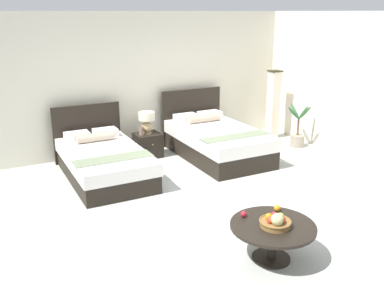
{
  "coord_description": "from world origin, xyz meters",
  "views": [
    {
      "loc": [
        -3.03,
        -4.96,
        2.67
      ],
      "look_at": [
        -0.07,
        0.48,
        0.75
      ],
      "focal_mm": 39.99,
      "sensor_mm": 36.0,
      "label": 1
    }
  ],
  "objects_px": {
    "table_lamp": "(147,121)",
    "coffee_table": "(273,231)",
    "bed_near_window": "(103,161)",
    "bed_near_corner": "(216,141)",
    "loose_apple": "(244,214)",
    "fruit_bowl": "(275,221)",
    "floor_lamp_corner": "(273,105)",
    "nightstand": "(148,145)",
    "loose_orange": "(277,208)",
    "potted_palm": "(297,134)",
    "vase": "(141,131)"
  },
  "relations": [
    {
      "from": "loose_apple",
      "to": "floor_lamp_corner",
      "type": "relative_size",
      "value": 0.05
    },
    {
      "from": "nightstand",
      "to": "table_lamp",
      "type": "bearing_deg",
      "value": 90.0
    },
    {
      "from": "fruit_bowl",
      "to": "potted_palm",
      "type": "distance_m",
      "value": 4.45
    },
    {
      "from": "coffee_table",
      "to": "bed_near_window",
      "type": "bearing_deg",
      "value": 104.72
    },
    {
      "from": "bed_near_window",
      "to": "fruit_bowl",
      "type": "bearing_deg",
      "value": -75.66
    },
    {
      "from": "vase",
      "to": "nightstand",
      "type": "bearing_deg",
      "value": 15.61
    },
    {
      "from": "fruit_bowl",
      "to": "floor_lamp_corner",
      "type": "bearing_deg",
      "value": 51.57
    },
    {
      "from": "bed_near_corner",
      "to": "potted_palm",
      "type": "height_order",
      "value": "bed_near_corner"
    },
    {
      "from": "coffee_table",
      "to": "vase",
      "type": "bearing_deg",
      "value": 89.37
    },
    {
      "from": "coffee_table",
      "to": "floor_lamp_corner",
      "type": "distance_m",
      "value": 4.94
    },
    {
      "from": "bed_near_window",
      "to": "table_lamp",
      "type": "xyz_separation_m",
      "value": [
        1.07,
        0.64,
        0.42
      ]
    },
    {
      "from": "bed_near_window",
      "to": "potted_palm",
      "type": "relative_size",
      "value": 2.4
    },
    {
      "from": "table_lamp",
      "to": "nightstand",
      "type": "bearing_deg",
      "value": -90.0
    },
    {
      "from": "bed_near_corner",
      "to": "loose_apple",
      "type": "height_order",
      "value": "bed_near_corner"
    },
    {
      "from": "bed_near_window",
      "to": "vase",
      "type": "height_order",
      "value": "bed_near_window"
    },
    {
      "from": "fruit_bowl",
      "to": "loose_orange",
      "type": "distance_m",
      "value": 0.39
    },
    {
      "from": "nightstand",
      "to": "potted_palm",
      "type": "relative_size",
      "value": 0.53
    },
    {
      "from": "loose_orange",
      "to": "potted_palm",
      "type": "xyz_separation_m",
      "value": [
        2.88,
        2.85,
        -0.21
      ]
    },
    {
      "from": "bed_near_corner",
      "to": "fruit_bowl",
      "type": "xyz_separation_m",
      "value": [
        -1.34,
        -3.4,
        0.18
      ]
    },
    {
      "from": "loose_apple",
      "to": "floor_lamp_corner",
      "type": "bearing_deg",
      "value": 47.34
    },
    {
      "from": "bed_near_window",
      "to": "vase",
      "type": "distance_m",
      "value": 1.12
    },
    {
      "from": "bed_near_corner",
      "to": "vase",
      "type": "xyz_separation_m",
      "value": [
        -1.29,
        0.58,
        0.22
      ]
    },
    {
      "from": "vase",
      "to": "floor_lamp_corner",
      "type": "xyz_separation_m",
      "value": [
        3.04,
        -0.09,
        0.2
      ]
    },
    {
      "from": "loose_orange",
      "to": "floor_lamp_corner",
      "type": "xyz_separation_m",
      "value": [
        2.83,
        3.6,
        0.27
      ]
    },
    {
      "from": "fruit_bowl",
      "to": "floor_lamp_corner",
      "type": "distance_m",
      "value": 4.98
    },
    {
      "from": "potted_palm",
      "to": "bed_near_window",
      "type": "bearing_deg",
      "value": 176.19
    },
    {
      "from": "nightstand",
      "to": "loose_apple",
      "type": "bearing_deg",
      "value": -95.66
    },
    {
      "from": "bed_near_window",
      "to": "loose_orange",
      "type": "xyz_separation_m",
      "value": [
        1.13,
        -3.12,
        0.19
      ]
    },
    {
      "from": "coffee_table",
      "to": "loose_apple",
      "type": "height_order",
      "value": "loose_apple"
    },
    {
      "from": "potted_palm",
      "to": "loose_orange",
      "type": "bearing_deg",
      "value": -135.35
    },
    {
      "from": "nightstand",
      "to": "table_lamp",
      "type": "relative_size",
      "value": 1.15
    },
    {
      "from": "loose_orange",
      "to": "loose_apple",
      "type": "bearing_deg",
      "value": 170.75
    },
    {
      "from": "table_lamp",
      "to": "potted_palm",
      "type": "bearing_deg",
      "value": -17.06
    },
    {
      "from": "loose_orange",
      "to": "nightstand",
      "type": "bearing_deg",
      "value": 91.02
    },
    {
      "from": "bed_near_corner",
      "to": "loose_apple",
      "type": "xyz_separation_m",
      "value": [
        -1.51,
        -3.04,
        0.15
      ]
    },
    {
      "from": "floor_lamp_corner",
      "to": "bed_near_window",
      "type": "bearing_deg",
      "value": -173.0
    },
    {
      "from": "nightstand",
      "to": "coffee_table",
      "type": "xyz_separation_m",
      "value": [
        -0.19,
        -3.98,
        0.12
      ]
    },
    {
      "from": "fruit_bowl",
      "to": "bed_near_corner",
      "type": "bearing_deg",
      "value": 68.47
    },
    {
      "from": "nightstand",
      "to": "bed_near_window",
      "type": "bearing_deg",
      "value": -149.96
    },
    {
      "from": "bed_near_corner",
      "to": "loose_orange",
      "type": "relative_size",
      "value": 28.75
    },
    {
      "from": "table_lamp",
      "to": "coffee_table",
      "type": "height_order",
      "value": "table_lamp"
    },
    {
      "from": "table_lamp",
      "to": "floor_lamp_corner",
      "type": "height_order",
      "value": "floor_lamp_corner"
    },
    {
      "from": "vase",
      "to": "loose_apple",
      "type": "relative_size",
      "value": 2.39
    },
    {
      "from": "fruit_bowl",
      "to": "potted_palm",
      "type": "relative_size",
      "value": 0.39
    },
    {
      "from": "vase",
      "to": "fruit_bowl",
      "type": "bearing_deg",
      "value": -90.78
    },
    {
      "from": "loose_orange",
      "to": "coffee_table",
      "type": "bearing_deg",
      "value": -136.41
    },
    {
      "from": "vase",
      "to": "fruit_bowl",
      "type": "relative_size",
      "value": 0.47
    },
    {
      "from": "bed_near_window",
      "to": "potted_palm",
      "type": "xyz_separation_m",
      "value": [
        4.02,
        -0.27,
        -0.02
      ]
    },
    {
      "from": "coffee_table",
      "to": "loose_orange",
      "type": "distance_m",
      "value": 0.37
    },
    {
      "from": "bed_near_corner",
      "to": "nightstand",
      "type": "distance_m",
      "value": 1.31
    }
  ]
}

